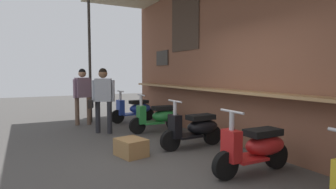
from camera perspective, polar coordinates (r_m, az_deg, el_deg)
name	(u,v)px	position (r m, az deg, el deg)	size (l,w,h in m)	color
ground_plane	(165,167)	(4.53, -0.62, -14.66)	(30.94, 30.94, 0.00)	#474442
market_stall_facade	(256,36)	(5.45, 17.57, 11.34)	(11.05, 2.39, 3.94)	brown
scooter_blue	(135,109)	(8.54, -6.72, -2.98)	(0.49, 1.40, 0.97)	#233D9E
scooter_green	(159,117)	(7.02, -1.82, -4.54)	(0.46, 1.40, 0.97)	#237533
scooter_black	(196,128)	(5.60, 5.71, -6.86)	(0.46, 1.40, 0.97)	black
scooter_red	(257,147)	(4.37, 17.74, -10.26)	(0.46, 1.40, 0.97)	red
shopper_with_handbag	(103,94)	(6.98, -13.28, 0.05)	(0.40, 0.65, 1.60)	#232328
shopper_browsing	(83,91)	(8.26, -17.12, 0.75)	(0.30, 0.54, 1.61)	brown
merchandise_crate	(131,147)	(5.09, -7.60, -10.70)	(0.54, 0.43, 0.31)	olive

